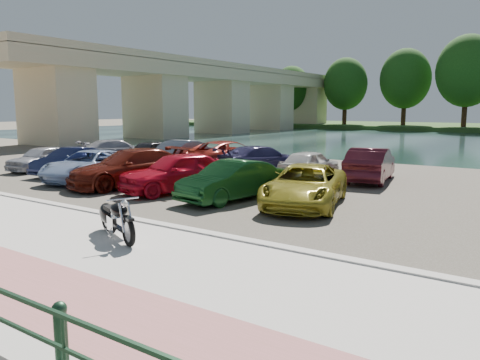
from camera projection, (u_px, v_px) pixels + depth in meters
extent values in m
plane|color=#595447|center=(111.00, 249.00, 10.61)|extent=(200.00, 200.00, 0.00)
cube|color=#BBB8B0|center=(73.00, 258.00, 9.79)|extent=(60.00, 6.00, 0.10)
cube|color=#9B5E57|center=(3.00, 277.00, 8.55)|extent=(60.00, 2.00, 0.01)
cube|color=#BBB8B0|center=(171.00, 228.00, 12.23)|extent=(60.00, 0.30, 0.14)
cube|color=#3E3A32|center=(318.00, 184.00, 19.58)|extent=(60.00, 18.00, 0.04)
cube|color=#192D2C|center=(452.00, 143.00, 43.25)|extent=(120.00, 40.00, 0.00)
cube|color=#C9B38B|center=(212.00, 75.00, 57.77)|extent=(7.00, 56.00, 1.40)
cube|color=#C9B38B|center=(212.00, 67.00, 57.62)|extent=(7.00, 56.00, 0.70)
cube|color=#C9B38B|center=(56.00, 103.00, 40.37)|extent=(6.00, 4.00, 7.20)
cube|color=#C9B38B|center=(155.00, 104.00, 50.16)|extent=(6.00, 4.00, 7.20)
cube|color=#C9B38B|center=(222.00, 105.00, 59.95)|extent=(6.00, 4.00, 7.20)
cube|color=#C9B38B|center=(270.00, 105.00, 69.74)|extent=(6.00, 4.00, 7.20)
cube|color=#C9B38B|center=(306.00, 106.00, 79.53)|extent=(6.00, 4.00, 7.20)
cylinder|color=#163220|center=(65.00, 353.00, 5.03)|extent=(0.04, 0.04, 0.90)
cylinder|color=#163220|center=(61.00, 338.00, 5.57)|extent=(0.16, 0.16, 0.70)
sphere|color=#163220|center=(59.00, 309.00, 5.51)|extent=(0.18, 0.18, 0.18)
cylinder|color=#311C12|center=(291.00, 110.00, 79.62)|extent=(0.70, 0.70, 4.50)
ellipsoid|color=#173A10|center=(292.00, 89.00, 79.07)|extent=(6.30, 6.30, 7.56)
cylinder|color=#311C12|center=(345.00, 109.00, 75.71)|extent=(0.70, 0.70, 4.95)
ellipsoid|color=#173A10|center=(346.00, 84.00, 75.11)|extent=(6.93, 6.93, 8.32)
cylinder|color=#311C12|center=(404.00, 107.00, 71.80)|extent=(0.70, 0.70, 5.40)
ellipsoid|color=#173A10|center=(405.00, 79.00, 71.14)|extent=(7.56, 7.56, 9.07)
cylinder|color=#311C12|center=(465.00, 106.00, 64.46)|extent=(0.70, 0.70, 5.85)
ellipsoid|color=#173A10|center=(467.00, 71.00, 63.74)|extent=(8.19, 8.19, 9.83)
torus|color=black|center=(129.00, 232.00, 10.40)|extent=(0.67, 0.38, 0.68)
torus|color=black|center=(107.00, 217.00, 11.77)|extent=(0.67, 0.38, 0.68)
cylinder|color=#B2B2B7|center=(129.00, 232.00, 10.40)|extent=(0.45, 0.24, 0.46)
cylinder|color=#B2B2B7|center=(107.00, 217.00, 11.77)|extent=(0.45, 0.24, 0.46)
cylinder|color=silver|center=(122.00, 218.00, 10.41)|extent=(0.32, 0.17, 0.63)
cylinder|color=silver|center=(130.00, 217.00, 10.52)|extent=(0.32, 0.17, 0.63)
cylinder|color=silver|center=(123.00, 199.00, 10.57)|extent=(0.33, 0.70, 0.04)
sphere|color=silver|center=(124.00, 203.00, 10.50)|extent=(0.21, 0.21, 0.16)
sphere|color=silver|center=(125.00, 204.00, 10.44)|extent=(0.14, 0.14, 0.11)
cube|color=black|center=(128.00, 218.00, 10.35)|extent=(0.47, 0.31, 0.06)
cube|color=black|center=(117.00, 227.00, 11.09)|extent=(1.14, 0.57, 0.08)
cube|color=silver|center=(116.00, 223.00, 11.12)|extent=(0.54, 0.47, 0.34)
cylinder|color=silver|center=(117.00, 216.00, 11.01)|extent=(0.30, 0.26, 0.27)
cylinder|color=silver|center=(115.00, 214.00, 11.18)|extent=(0.30, 0.26, 0.27)
ellipsoid|color=black|center=(119.00, 210.00, 10.88)|extent=(0.77, 0.60, 0.32)
cube|color=black|center=(112.00, 208.00, 11.33)|extent=(0.62, 0.47, 0.10)
ellipsoid|color=black|center=(107.00, 213.00, 11.71)|extent=(0.80, 0.60, 0.50)
cube|color=black|center=(107.00, 215.00, 11.77)|extent=(0.44, 0.32, 0.30)
cylinder|color=silver|center=(119.00, 225.00, 11.48)|extent=(1.05, 0.52, 0.09)
cylinder|color=silver|center=(119.00, 222.00, 11.47)|extent=(1.05, 0.52, 0.09)
cylinder|color=#B2B2B7|center=(108.00, 232.00, 11.15)|extent=(0.08, 0.14, 0.22)
imported|color=#A2A4AD|center=(42.00, 158.00, 23.61)|extent=(2.02, 3.83, 1.24)
imported|color=#121839|center=(71.00, 161.00, 22.12)|extent=(1.85, 4.01, 1.27)
imported|color=#859CC2|center=(90.00, 166.00, 20.32)|extent=(3.13, 5.08, 1.31)
imported|color=#54150C|center=(131.00, 168.00, 18.87)|extent=(3.25, 5.49, 1.49)
imported|color=#B30B1F|center=(178.00, 172.00, 17.49)|extent=(3.15, 4.79, 1.51)
imported|color=#103D18|center=(231.00, 181.00, 15.96)|extent=(2.02, 4.26, 1.35)
imported|color=olive|center=(305.00, 186.00, 15.00)|extent=(3.39, 5.19, 1.33)
imported|color=#919199|center=(117.00, 150.00, 27.91)|extent=(3.11, 4.77, 1.29)
imported|color=black|center=(156.00, 151.00, 27.10)|extent=(1.55, 3.83, 1.30)
imported|color=slate|center=(187.00, 153.00, 25.24)|extent=(1.79, 4.45, 1.44)
imported|color=maroon|center=(228.00, 155.00, 24.31)|extent=(3.01, 5.51, 1.46)
imported|color=#2A274C|center=(262.00, 160.00, 22.51)|extent=(3.25, 5.01, 1.35)
imported|color=silver|center=(310.00, 164.00, 20.97)|extent=(1.58, 3.81, 1.29)
imported|color=#43121B|center=(370.00, 165.00, 20.07)|extent=(2.27, 4.62, 1.46)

